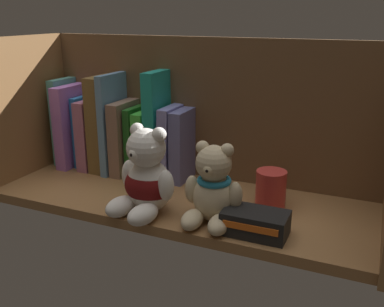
{
  "coord_description": "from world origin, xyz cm",
  "views": [
    {
      "loc": [
        35.64,
        -75.12,
        38.54
      ],
      "look_at": [
        2.72,
        0.0,
        11.9
      ],
      "focal_mm": 40.98,
      "sensor_mm": 36.0,
      "label": 1
    }
  ],
  "objects_px": {
    "small_product_box": "(255,223)",
    "book_0": "(67,120)",
    "teddy_bear_smaller": "(213,189)",
    "pillar_candle": "(271,189)",
    "book_8": "(148,142)",
    "book_5": "(118,122)",
    "book_2": "(87,130)",
    "book_3": "(96,132)",
    "book_4": "(107,122)",
    "teddy_bear_larger": "(147,179)",
    "book_9": "(160,125)",
    "book_10": "(172,142)",
    "book_7": "(139,139)",
    "book_11": "(184,145)",
    "book_1": "(77,124)",
    "book_6": "(128,136)"
  },
  "relations": [
    {
      "from": "book_8",
      "to": "book_5",
      "type": "bearing_deg",
      "value": 180.0
    },
    {
      "from": "book_6",
      "to": "book_11",
      "type": "relative_size",
      "value": 1.06
    },
    {
      "from": "teddy_bear_smaller",
      "to": "book_11",
      "type": "bearing_deg",
      "value": 127.7
    },
    {
      "from": "book_2",
      "to": "book_10",
      "type": "distance_m",
      "value": 0.23
    },
    {
      "from": "book_10",
      "to": "book_11",
      "type": "bearing_deg",
      "value": -0.0
    },
    {
      "from": "book_7",
      "to": "book_9",
      "type": "height_order",
      "value": "book_9"
    },
    {
      "from": "book_3",
      "to": "small_product_box",
      "type": "distance_m",
      "value": 0.5
    },
    {
      "from": "book_3",
      "to": "book_5",
      "type": "xyz_separation_m",
      "value": [
        0.07,
        0.0,
        0.03
      ]
    },
    {
      "from": "book_5",
      "to": "book_10",
      "type": "distance_m",
      "value": 0.15
    },
    {
      "from": "small_product_box",
      "to": "teddy_bear_smaller",
      "type": "bearing_deg",
      "value": 171.48
    },
    {
      "from": "book_7",
      "to": "teddy_bear_smaller",
      "type": "xyz_separation_m",
      "value": [
        0.26,
        -0.18,
        -0.02
      ]
    },
    {
      "from": "teddy_bear_smaller",
      "to": "pillar_candle",
      "type": "relative_size",
      "value": 2.06
    },
    {
      "from": "book_6",
      "to": "book_9",
      "type": "bearing_deg",
      "value": -0.0
    },
    {
      "from": "book_8",
      "to": "book_9",
      "type": "relative_size",
      "value": 0.62
    },
    {
      "from": "book_4",
      "to": "book_8",
      "type": "distance_m",
      "value": 0.12
    },
    {
      "from": "book_8",
      "to": "teddy_bear_smaller",
      "type": "bearing_deg",
      "value": -37.88
    },
    {
      "from": "book_2",
      "to": "pillar_candle",
      "type": "bearing_deg",
      "value": -7.98
    },
    {
      "from": "book_5",
      "to": "book_6",
      "type": "xyz_separation_m",
      "value": [
        0.03,
        0.0,
        -0.03
      ]
    },
    {
      "from": "book_9",
      "to": "book_3",
      "type": "bearing_deg",
      "value": 180.0
    },
    {
      "from": "book_2",
      "to": "book_4",
      "type": "relative_size",
      "value": 0.77
    },
    {
      "from": "teddy_bear_larger",
      "to": "teddy_bear_smaller",
      "type": "distance_m",
      "value": 0.13
    },
    {
      "from": "book_11",
      "to": "pillar_candle",
      "type": "relative_size",
      "value": 2.22
    },
    {
      "from": "book_2",
      "to": "book_8",
      "type": "relative_size",
      "value": 1.14
    },
    {
      "from": "book_3",
      "to": "book_9",
      "type": "height_order",
      "value": "book_9"
    },
    {
      "from": "book_8",
      "to": "teddy_bear_smaller",
      "type": "xyz_separation_m",
      "value": [
        0.23,
        -0.18,
        -0.01
      ]
    },
    {
      "from": "book_5",
      "to": "book_11",
      "type": "height_order",
      "value": "book_5"
    },
    {
      "from": "book_6",
      "to": "book_8",
      "type": "height_order",
      "value": "book_6"
    },
    {
      "from": "book_1",
      "to": "book_9",
      "type": "bearing_deg",
      "value": 0.0
    },
    {
      "from": "book_0",
      "to": "book_5",
      "type": "bearing_deg",
      "value": 0.0
    },
    {
      "from": "book_4",
      "to": "book_7",
      "type": "distance_m",
      "value": 0.09
    },
    {
      "from": "book_9",
      "to": "teddy_bear_larger",
      "type": "bearing_deg",
      "value": -69.72
    },
    {
      "from": "teddy_bear_larger",
      "to": "book_3",
      "type": "bearing_deg",
      "value": 142.79
    },
    {
      "from": "book_5",
      "to": "teddy_bear_smaller",
      "type": "distance_m",
      "value": 0.36
    },
    {
      "from": "book_4",
      "to": "teddy_bear_larger",
      "type": "bearing_deg",
      "value": -41.63
    },
    {
      "from": "book_4",
      "to": "small_product_box",
      "type": "bearing_deg",
      "value": -24.28
    },
    {
      "from": "pillar_candle",
      "to": "small_product_box",
      "type": "xyz_separation_m",
      "value": [
        0.0,
        -0.12,
        -0.02
      ]
    },
    {
      "from": "book_3",
      "to": "book_8",
      "type": "height_order",
      "value": "book_3"
    },
    {
      "from": "book_2",
      "to": "book_11",
      "type": "height_order",
      "value": "book_2"
    },
    {
      "from": "book_11",
      "to": "teddy_bear_larger",
      "type": "distance_m",
      "value": 0.19
    },
    {
      "from": "book_10",
      "to": "pillar_candle",
      "type": "relative_size",
      "value": 2.29
    },
    {
      "from": "book_1",
      "to": "book_11",
      "type": "relative_size",
      "value": 1.23
    },
    {
      "from": "small_product_box",
      "to": "book_0",
      "type": "bearing_deg",
      "value": 160.61
    },
    {
      "from": "book_5",
      "to": "teddy_bear_smaller",
      "type": "relative_size",
      "value": 1.55
    },
    {
      "from": "book_4",
      "to": "pillar_candle",
      "type": "relative_size",
      "value": 3.09
    },
    {
      "from": "book_7",
      "to": "book_11",
      "type": "bearing_deg",
      "value": -0.0
    },
    {
      "from": "book_6",
      "to": "book_10",
      "type": "distance_m",
      "value": 0.11
    },
    {
      "from": "book_2",
      "to": "book_3",
      "type": "bearing_deg",
      "value": 0.0
    },
    {
      "from": "teddy_bear_smaller",
      "to": "small_product_box",
      "type": "distance_m",
      "value": 0.09
    },
    {
      "from": "teddy_bear_smaller",
      "to": "pillar_candle",
      "type": "distance_m",
      "value": 0.14
    },
    {
      "from": "book_5",
      "to": "book_11",
      "type": "bearing_deg",
      "value": -0.0
    }
  ]
}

